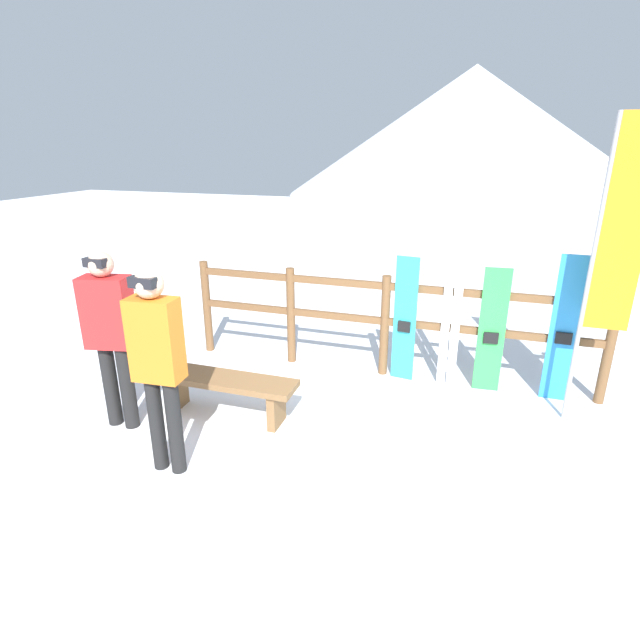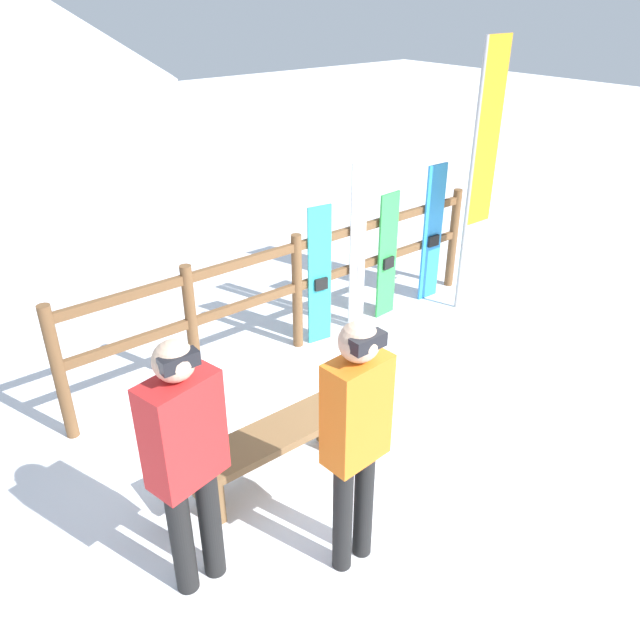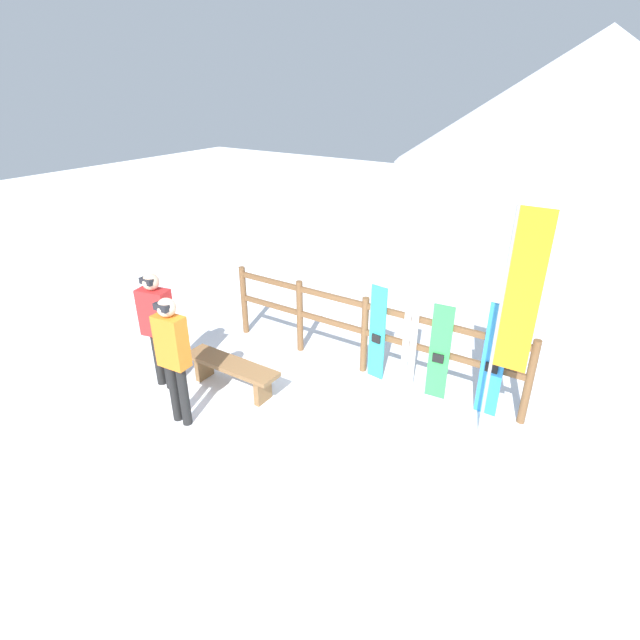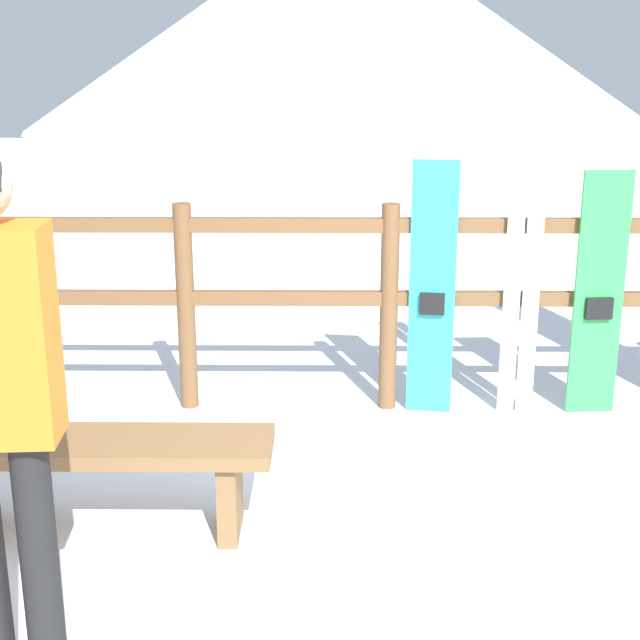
{
  "view_description": "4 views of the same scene",
  "coord_description": "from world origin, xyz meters",
  "px_view_note": "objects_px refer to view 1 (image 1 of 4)",
  "views": [
    {
      "loc": [
        0.92,
        -3.33,
        2.56
      ],
      "look_at": [
        -0.51,
        1.12,
        0.88
      ],
      "focal_mm": 28.0,
      "sensor_mm": 36.0,
      "label": 1
    },
    {
      "loc": [
        -3.21,
        -2.42,
        3.2
      ],
      "look_at": [
        -0.44,
        1.02,
        0.81
      ],
      "focal_mm": 35.0,
      "sensor_mm": 36.0,
      "label": 2
    },
    {
      "loc": [
        2.92,
        -3.74,
        3.94
      ],
      "look_at": [
        -0.22,
        1.08,
        1.12
      ],
      "focal_mm": 28.0,
      "sensor_mm": 36.0,
      "label": 3
    },
    {
      "loc": [
        -0.34,
        -2.86,
        1.92
      ],
      "look_at": [
        -0.38,
        1.09,
        0.76
      ],
      "focal_mm": 50.0,
      "sensor_mm": 36.0,
      "label": 4
    }
  ],
  "objects_px": {
    "snowboard_cyan": "(405,320)",
    "snowboard_blue": "(564,331)",
    "person_orange": "(157,357)",
    "bench": "(224,387)",
    "snowboard_green": "(492,332)",
    "person_red": "(110,329)",
    "rental_flag": "(612,247)",
    "ski_pair_white": "(452,310)"
  },
  "relations": [
    {
      "from": "snowboard_green",
      "to": "snowboard_blue",
      "type": "height_order",
      "value": "snowboard_blue"
    },
    {
      "from": "person_red",
      "to": "ski_pair_white",
      "type": "relative_size",
      "value": 0.97
    },
    {
      "from": "ski_pair_white",
      "to": "snowboard_green",
      "type": "xyz_separation_m",
      "value": [
        0.42,
        -0.0,
        -0.19
      ]
    },
    {
      "from": "snowboard_cyan",
      "to": "ski_pair_white",
      "type": "bearing_deg",
      "value": 0.41
    },
    {
      "from": "rental_flag",
      "to": "person_red",
      "type": "bearing_deg",
      "value": -161.18
    },
    {
      "from": "person_orange",
      "to": "snowboard_cyan",
      "type": "distance_m",
      "value": 2.76
    },
    {
      "from": "person_orange",
      "to": "rental_flag",
      "type": "relative_size",
      "value": 0.61
    },
    {
      "from": "bench",
      "to": "rental_flag",
      "type": "relative_size",
      "value": 0.52
    },
    {
      "from": "bench",
      "to": "person_orange",
      "type": "bearing_deg",
      "value": -92.69
    },
    {
      "from": "bench",
      "to": "snowboard_green",
      "type": "height_order",
      "value": "snowboard_green"
    },
    {
      "from": "person_red",
      "to": "bench",
      "type": "bearing_deg",
      "value": 27.04
    },
    {
      "from": "snowboard_cyan",
      "to": "snowboard_green",
      "type": "distance_m",
      "value": 0.91
    },
    {
      "from": "person_orange",
      "to": "snowboard_blue",
      "type": "bearing_deg",
      "value": 35.62
    },
    {
      "from": "snowboard_cyan",
      "to": "ski_pair_white",
      "type": "xyz_separation_m",
      "value": [
        0.49,
        0.0,
        0.17
      ]
    },
    {
      "from": "person_orange",
      "to": "snowboard_blue",
      "type": "xyz_separation_m",
      "value": [
        3.15,
        2.26,
        -0.24
      ]
    },
    {
      "from": "bench",
      "to": "snowboard_blue",
      "type": "bearing_deg",
      "value": 23.68
    },
    {
      "from": "snowboard_cyan",
      "to": "person_red",
      "type": "bearing_deg",
      "value": -142.77
    },
    {
      "from": "snowboard_cyan",
      "to": "snowboard_blue",
      "type": "distance_m",
      "value": 1.6
    },
    {
      "from": "snowboard_blue",
      "to": "snowboard_green",
      "type": "bearing_deg",
      "value": -179.99
    },
    {
      "from": "person_red",
      "to": "snowboard_green",
      "type": "xyz_separation_m",
      "value": [
        3.28,
        1.8,
        -0.3
      ]
    },
    {
      "from": "bench",
      "to": "ski_pair_white",
      "type": "relative_size",
      "value": 0.83
    },
    {
      "from": "ski_pair_white",
      "to": "snowboard_cyan",
      "type": "bearing_deg",
      "value": -179.59
    },
    {
      "from": "person_orange",
      "to": "ski_pair_white",
      "type": "distance_m",
      "value": 3.05
    },
    {
      "from": "snowboard_blue",
      "to": "bench",
      "type": "bearing_deg",
      "value": -156.32
    },
    {
      "from": "bench",
      "to": "snowboard_green",
      "type": "relative_size",
      "value": 1.06
    },
    {
      "from": "ski_pair_white",
      "to": "bench",
      "type": "bearing_deg",
      "value": -145.68
    },
    {
      "from": "person_orange",
      "to": "snowboard_blue",
      "type": "distance_m",
      "value": 3.89
    },
    {
      "from": "bench",
      "to": "snowboard_cyan",
      "type": "distance_m",
      "value": 2.08
    },
    {
      "from": "snowboard_blue",
      "to": "ski_pair_white",
      "type": "bearing_deg",
      "value": 179.83
    },
    {
      "from": "rental_flag",
      "to": "bench",
      "type": "bearing_deg",
      "value": -163.47
    },
    {
      "from": "bench",
      "to": "snowboard_blue",
      "type": "xyz_separation_m",
      "value": [
        3.11,
        1.37,
        0.45
      ]
    },
    {
      "from": "person_orange",
      "to": "snowboard_cyan",
      "type": "height_order",
      "value": "person_orange"
    },
    {
      "from": "bench",
      "to": "snowboard_cyan",
      "type": "height_order",
      "value": "snowboard_cyan"
    },
    {
      "from": "bench",
      "to": "person_orange",
      "type": "distance_m",
      "value": 1.13
    },
    {
      "from": "person_orange",
      "to": "snowboard_blue",
      "type": "height_order",
      "value": "person_orange"
    },
    {
      "from": "ski_pair_white",
      "to": "snowboard_blue",
      "type": "height_order",
      "value": "ski_pair_white"
    },
    {
      "from": "bench",
      "to": "ski_pair_white",
      "type": "xyz_separation_m",
      "value": [
        2.0,
        1.37,
        0.55
      ]
    },
    {
      "from": "bench",
      "to": "snowboard_green",
      "type": "distance_m",
      "value": 2.81
    },
    {
      "from": "ski_pair_white",
      "to": "snowboard_blue",
      "type": "bearing_deg",
      "value": -0.17
    },
    {
      "from": "snowboard_green",
      "to": "bench",
      "type": "bearing_deg",
      "value": -150.65
    },
    {
      "from": "snowboard_blue",
      "to": "person_red",
      "type": "bearing_deg",
      "value": -155.58
    },
    {
      "from": "person_red",
      "to": "ski_pair_white",
      "type": "bearing_deg",
      "value": 32.26
    }
  ]
}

